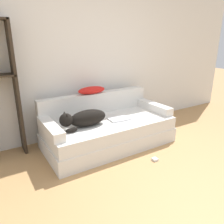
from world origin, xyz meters
TOP-DOWN VIEW (x-y plane):
  - ground_plane at (0.00, 0.00)m, footprint 20.00×20.00m
  - wall_back at (0.00, 2.26)m, footprint 6.84×0.06m
  - couch at (-0.02, 1.59)m, footprint 1.91×0.95m
  - couch_backrest at (-0.02, 2.00)m, footprint 1.87×0.15m
  - couch_arm_left at (-0.90, 1.59)m, footprint 0.15×0.76m
  - couch_arm_right at (0.86, 1.59)m, footprint 0.15×0.76m
  - dog at (-0.44, 1.54)m, footprint 0.67×0.26m
  - laptop at (0.12, 1.53)m, footprint 0.33×0.24m
  - throw_pillow at (-0.10, 1.98)m, footprint 0.45×0.19m
  - power_adapter at (0.25, 0.85)m, footprint 0.07×0.07m

SIDE VIEW (x-z plane):
  - ground_plane at x=0.00m, z-range 0.00..0.00m
  - power_adapter at x=0.25m, z-range 0.00..0.03m
  - couch at x=-0.02m, z-range 0.00..0.40m
  - laptop at x=0.12m, z-range 0.40..0.42m
  - couch_arm_left at x=-0.90m, z-range 0.40..0.53m
  - couch_arm_right at x=0.86m, z-range 0.40..0.53m
  - dog at x=-0.44m, z-range 0.39..0.65m
  - couch_backrest at x=-0.02m, z-range 0.40..0.73m
  - throw_pillow at x=-0.10m, z-range 0.73..0.85m
  - wall_back at x=0.00m, z-range 0.00..2.70m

